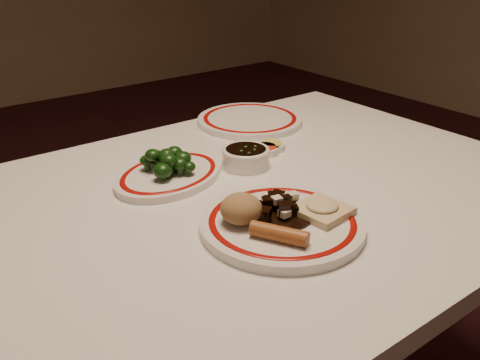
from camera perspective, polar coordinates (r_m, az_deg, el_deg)
name	(u,v)px	position (r m, az deg, el deg)	size (l,w,h in m)	color
dining_table	(261,227)	(1.12, 2.21, -5.07)	(1.20, 0.90, 0.75)	white
main_plate	(282,224)	(0.93, 4.51, -4.70)	(0.37, 0.37, 0.02)	silver
rice_mound	(241,209)	(0.90, 0.12, -3.08)	(0.07, 0.07, 0.05)	#997648
spring_roll	(279,234)	(0.86, 4.19, -5.74)	(0.03, 0.03, 0.10)	#995625
fried_wonton	(322,209)	(0.95, 8.75, -3.06)	(0.10, 0.10, 0.02)	beige
stirfry_heap	(279,208)	(0.94, 4.19, -3.03)	(0.12, 0.12, 0.03)	black
broccoli_plate	(169,175)	(1.12, -7.56, 0.54)	(0.31, 0.28, 0.02)	silver
broccoli_pile	(169,161)	(1.11, -7.62, 2.07)	(0.09, 0.11, 0.05)	#23471C
soy_bowl	(246,158)	(1.17, 0.62, 2.39)	(0.10, 0.10, 0.04)	silver
sweet_sour_dish	(265,150)	(1.25, 2.71, 3.26)	(0.06, 0.06, 0.02)	silver
mustard_dish	(272,146)	(1.27, 3.39, 3.64)	(0.06, 0.06, 0.02)	silver
far_plate	(250,120)	(1.45, 1.05, 6.42)	(0.35, 0.35, 0.02)	silver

